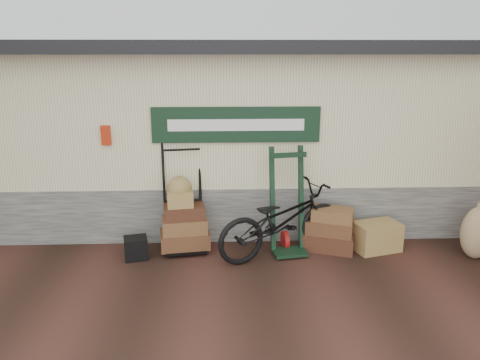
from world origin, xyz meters
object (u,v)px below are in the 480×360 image
(green_barrow, at_px, (288,201))
(wicker_hamper, at_px, (376,236))
(porter_trolley, at_px, (183,192))
(black_trunk, at_px, (136,248))
(suitcase_stack, at_px, (330,229))
(bicycle, at_px, (282,216))

(green_barrow, xyz_separation_m, wicker_hamper, (1.42, -0.00, -0.60))
(porter_trolley, xyz_separation_m, green_barrow, (1.62, -0.26, -0.08))
(porter_trolley, bearing_deg, black_trunk, -156.31)
(suitcase_stack, bearing_deg, porter_trolley, 175.17)
(suitcase_stack, xyz_separation_m, wicker_hamper, (0.74, -0.07, -0.12))
(suitcase_stack, relative_size, bicycle, 0.36)
(green_barrow, distance_m, black_trunk, 2.42)
(porter_trolley, distance_m, green_barrow, 1.64)
(green_barrow, xyz_separation_m, bicycle, (-0.10, -0.13, -0.20))
(porter_trolley, xyz_separation_m, wicker_hamper, (3.04, -0.26, -0.68))
(wicker_hamper, bearing_deg, bicycle, -175.27)
(green_barrow, xyz_separation_m, black_trunk, (-2.32, -0.17, -0.66))
(suitcase_stack, height_order, bicycle, bicycle)
(green_barrow, distance_m, bicycle, 0.26)
(suitcase_stack, relative_size, wicker_hamper, 1.13)
(green_barrow, relative_size, suitcase_stack, 2.12)
(porter_trolley, distance_m, wicker_hamper, 3.13)
(porter_trolley, relative_size, green_barrow, 1.10)
(wicker_hamper, bearing_deg, porter_trolley, 175.11)
(black_trunk, bearing_deg, bicycle, 1.18)
(green_barrow, height_order, black_trunk, green_barrow)
(wicker_hamper, relative_size, bicycle, 0.32)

